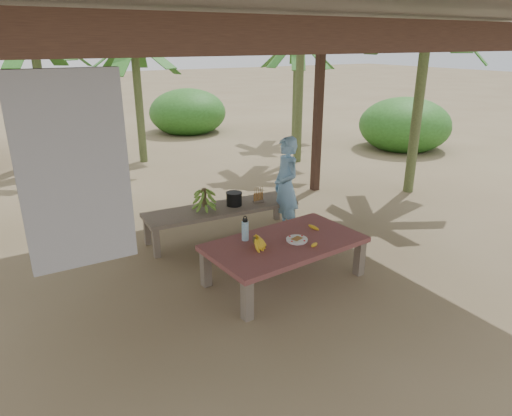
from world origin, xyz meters
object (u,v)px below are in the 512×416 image
bench (222,211)px  ripe_banana_bunch (254,242)px  work_table (285,246)px  plate (297,240)px  water_flask (245,230)px  woman (286,186)px  cooking_pot (234,199)px

bench → ripe_banana_bunch: (-0.34, -1.51, 0.18)m
work_table → plate: plate is taller
water_flask → woman: woman is taller
ripe_banana_bunch → woman: woman is taller
work_table → water_flask: (-0.38, 0.26, 0.19)m
ripe_banana_bunch → plate: 0.53m
work_table → plate: bearing=-35.6°
work_table → woman: bearing=50.7°
cooking_pot → woman: 0.76m
bench → plate: 1.61m
ripe_banana_bunch → plate: bearing=-9.1°
ripe_banana_bunch → plate: (0.52, -0.08, -0.06)m
water_flask → cooking_pot: 1.35m
work_table → cooking_pot: cooking_pot is taller
work_table → bench: (-0.06, 1.52, -0.04)m
work_table → woman: (0.80, 1.18, 0.28)m
work_table → bench: bearing=87.2°
work_table → cooking_pot: size_ratio=8.52×
woman → water_flask: bearing=-43.5°
water_flask → cooking_pot: size_ratio=1.36×
work_table → water_flask: 0.50m
woman → bench: bearing=-103.1°
ripe_banana_bunch → woman: bearing=44.0°
plate → water_flask: (-0.50, 0.33, 0.11)m
ripe_banana_bunch → woman: 1.68m
bench → woman: (0.86, -0.34, 0.32)m
bench → water_flask: (-0.32, -1.26, 0.23)m
cooking_pot → plate: bearing=-90.6°
bench → water_flask: size_ratio=7.41×
ripe_banana_bunch → bench: bearing=77.1°
plate → ripe_banana_bunch: bearing=170.9°
work_table → water_flask: bearing=140.0°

